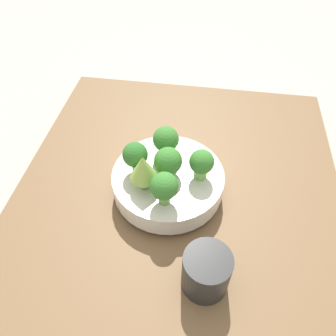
% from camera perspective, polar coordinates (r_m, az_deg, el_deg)
% --- Properties ---
extents(ground_plane, '(6.00, 6.00, 0.00)m').
position_cam_1_polar(ground_plane, '(0.82, 1.75, -4.73)').
color(ground_plane, '#ADA89E').
extents(table, '(0.84, 0.77, 0.04)m').
position_cam_1_polar(table, '(0.81, 1.78, -3.93)').
color(table, brown).
rests_on(table, ground_plane).
extents(bowl, '(0.25, 0.25, 0.06)m').
position_cam_1_polar(bowl, '(0.75, 0.00, -2.37)').
color(bowl, silver).
rests_on(bowl, table).
extents(broccoli_floret_left, '(0.06, 0.06, 0.08)m').
position_cam_1_polar(broccoli_floret_left, '(0.65, -0.65, -3.33)').
color(broccoli_floret_left, '#6BA34C').
rests_on(broccoli_floret_left, bowl).
extents(broccoli_floret_front, '(0.05, 0.05, 0.07)m').
position_cam_1_polar(broccoli_floret_front, '(0.70, 5.86, 0.84)').
color(broccoli_floret_front, '#7AB256').
rests_on(broccoli_floret_front, bowl).
extents(broccoli_floret_center, '(0.06, 0.06, 0.07)m').
position_cam_1_polar(broccoli_floret_center, '(0.70, 0.00, 1.13)').
color(broccoli_floret_center, '#7AB256').
rests_on(broccoli_floret_center, bowl).
extents(broccoli_floret_right, '(0.06, 0.06, 0.08)m').
position_cam_1_polar(broccoli_floret_right, '(0.74, -0.38, 4.86)').
color(broccoli_floret_right, '#7AB256').
rests_on(broccoli_floret_right, bowl).
extents(romanesco_piece_far, '(0.06, 0.06, 0.09)m').
position_cam_1_polar(romanesco_piece_far, '(0.66, -4.33, -0.03)').
color(romanesco_piece_far, '#609347').
rests_on(romanesco_piece_far, bowl).
extents(broccoli_floret_back, '(0.05, 0.05, 0.08)m').
position_cam_1_polar(broccoli_floret_back, '(0.70, -5.74, 2.21)').
color(broccoli_floret_back, '#609347').
rests_on(broccoli_floret_back, bowl).
extents(cup, '(0.09, 0.09, 0.10)m').
position_cam_1_polar(cup, '(0.63, 6.65, -17.51)').
color(cup, black).
rests_on(cup, table).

